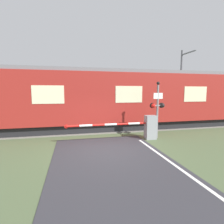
% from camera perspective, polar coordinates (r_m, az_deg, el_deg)
% --- Properties ---
extents(ground_plane, '(80.00, 80.00, 0.00)m').
position_cam_1_polar(ground_plane, '(8.36, -2.01, -12.02)').
color(ground_plane, '#475638').
extents(track_bed, '(36.00, 3.20, 0.13)m').
position_cam_1_polar(track_bed, '(12.62, -5.90, -5.50)').
color(track_bed, slate).
rests_on(track_bed, ground_plane).
extents(train, '(17.90, 3.06, 4.15)m').
position_cam_1_polar(train, '(12.78, 3.38, 4.17)').
color(train, black).
rests_on(train, ground_plane).
extents(crossing_barrier, '(5.00, 0.44, 1.35)m').
position_cam_1_polar(crossing_barrier, '(9.98, 10.79, -4.80)').
color(crossing_barrier, gray).
rests_on(crossing_barrier, ground_plane).
extents(signal_post, '(0.88, 0.26, 3.24)m').
position_cam_1_polar(signal_post, '(10.28, 14.66, 1.83)').
color(signal_post, gray).
rests_on(signal_post, ground_plane).
extents(catenary_pole, '(0.20, 1.90, 6.35)m').
position_cam_1_polar(catenary_pole, '(17.22, 21.64, 8.35)').
color(catenary_pole, slate).
rests_on(catenary_pole, ground_plane).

